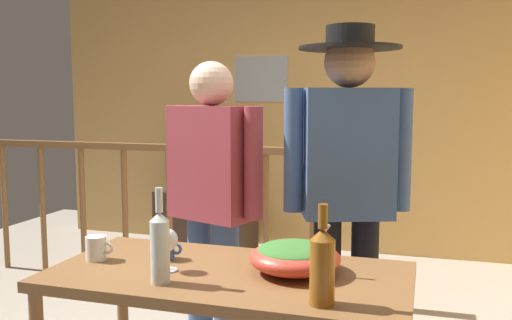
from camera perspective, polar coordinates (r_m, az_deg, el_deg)
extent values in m
cube|color=tan|center=(5.13, 7.36, 6.80)|extent=(5.34, 0.10, 2.89)
cube|color=#979EA8|center=(5.22, 0.54, 8.33)|extent=(0.51, 0.03, 0.42)
cylinder|color=brown|center=(5.02, -24.40, -4.44)|extent=(0.04, 0.04, 1.02)
cylinder|color=brown|center=(4.79, -21.05, -4.82)|extent=(0.04, 0.04, 1.02)
cylinder|color=brown|center=(4.57, -17.35, -5.20)|extent=(0.04, 0.04, 1.02)
cylinder|color=brown|center=(4.37, -13.30, -5.60)|extent=(0.04, 0.04, 1.02)
cylinder|color=brown|center=(4.19, -8.87, -6.01)|extent=(0.04, 0.04, 1.02)
cylinder|color=brown|center=(4.05, -4.09, -6.41)|extent=(0.04, 0.04, 1.02)
cylinder|color=brown|center=(3.93, 1.02, -6.78)|extent=(0.04, 0.04, 1.02)
cylinder|color=brown|center=(3.85, 6.41, -7.12)|extent=(0.04, 0.04, 1.02)
cube|color=brown|center=(4.20, -11.29, 1.32)|extent=(2.69, 0.07, 0.05)
cube|color=brown|center=(3.83, 6.42, -6.39)|extent=(0.10, 0.10, 1.12)
cube|color=#38281E|center=(5.22, -5.16, -6.12)|extent=(0.90, 0.40, 0.55)
cube|color=black|center=(5.16, -5.19, -3.04)|extent=(0.20, 0.12, 0.02)
cylinder|color=black|center=(5.15, -5.19, -2.49)|extent=(0.03, 0.03, 0.08)
cube|color=black|center=(5.10, -5.35, 0.14)|extent=(0.65, 0.06, 0.40)
cube|color=black|center=(5.07, -5.47, 0.11)|extent=(0.60, 0.01, 0.36)
cube|color=brown|center=(2.11, -2.87, -11.87)|extent=(1.33, 0.66, 0.04)
ellipsoid|color=#CC3D2D|center=(2.07, 4.02, -10.01)|extent=(0.34, 0.34, 0.11)
ellipsoid|color=#38702D|center=(2.06, 4.03, -9.21)|extent=(0.28, 0.28, 0.05)
cylinder|color=silver|center=(2.05, 5.89, -8.80)|extent=(0.13, 0.01, 0.17)
cylinder|color=silver|center=(2.13, -9.00, -11.10)|extent=(0.07, 0.07, 0.01)
cylinder|color=silver|center=(2.12, -9.02, -10.02)|extent=(0.01, 0.01, 0.08)
ellipsoid|color=silver|center=(2.10, -9.06, -8.10)|extent=(0.08, 0.08, 0.08)
cylinder|color=silver|center=(1.97, -9.83, -9.31)|extent=(0.07, 0.07, 0.22)
cone|color=silver|center=(1.94, -9.90, -5.74)|extent=(0.07, 0.07, 0.03)
cylinder|color=silver|center=(1.93, -9.93, -4.07)|extent=(0.03, 0.03, 0.08)
cylinder|color=brown|center=(1.76, 6.81, -11.39)|extent=(0.08, 0.08, 0.21)
cone|color=brown|center=(1.73, 6.87, -7.57)|extent=(0.08, 0.08, 0.04)
cylinder|color=brown|center=(1.72, 6.89, -5.76)|extent=(0.03, 0.03, 0.08)
cylinder|color=white|center=(2.31, -16.11, -8.69)|extent=(0.08, 0.08, 0.10)
torus|color=white|center=(2.28, -15.00, -8.73)|extent=(0.05, 0.01, 0.05)
cylinder|color=#3866B2|center=(2.27, -9.37, -8.99)|extent=(0.08, 0.08, 0.08)
torus|color=#3866B2|center=(2.24, -8.19, -9.01)|extent=(0.05, 0.01, 0.05)
cylinder|color=#3D5684|center=(2.89, -3.04, -13.94)|extent=(0.13, 0.13, 0.80)
cylinder|color=#3D5684|center=(3.01, -5.74, -13.17)|extent=(0.13, 0.13, 0.80)
cube|color=#9E3842|center=(2.79, -4.54, -0.26)|extent=(0.47, 0.35, 0.57)
cylinder|color=#9E3842|center=(2.62, -0.26, -0.36)|extent=(0.09, 0.09, 0.54)
cylinder|color=#9E3842|center=(2.97, -8.33, 0.37)|extent=(0.09, 0.09, 0.54)
sphere|color=beige|center=(2.77, -4.61, 7.83)|extent=(0.22, 0.22, 0.22)
cylinder|color=black|center=(2.80, 11.00, -14.25)|extent=(0.13, 0.13, 0.85)
cylinder|color=black|center=(2.76, 7.25, -14.46)|extent=(0.13, 0.13, 0.85)
cube|color=#3D5684|center=(2.61, 9.42, 0.69)|extent=(0.46, 0.35, 0.60)
cylinder|color=#3D5684|center=(2.67, 14.77, 1.03)|extent=(0.09, 0.09, 0.57)
cylinder|color=#3D5684|center=(2.57, 3.87, 1.01)|extent=(0.09, 0.09, 0.57)
sphere|color=#A37556|center=(2.60, 9.60, 9.88)|extent=(0.23, 0.23, 0.23)
cylinder|color=black|center=(2.61, 9.62, 11.29)|extent=(0.47, 0.47, 0.01)
cylinder|color=black|center=(2.61, 9.64, 12.38)|extent=(0.22, 0.22, 0.10)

